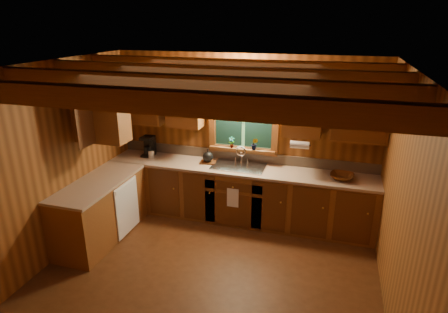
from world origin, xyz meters
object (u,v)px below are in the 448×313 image
wicker_basket (342,177)px  cutting_board (208,162)px  coffee_maker (149,146)px  sink (239,169)px

wicker_basket → cutting_board: bearing=177.9°
coffee_maker → cutting_board: size_ratio=1.36×
cutting_board → wicker_basket: (2.06, -0.07, 0.03)m
sink → wicker_basket: (1.55, -0.05, 0.09)m
coffee_maker → wicker_basket: 3.14m
coffee_maker → cutting_board: coffee_maker is taller
sink → wicker_basket: sink is taller
coffee_maker → cutting_board: (1.08, -0.07, -0.15)m
coffee_maker → wicker_basket: bearing=-4.3°
coffee_maker → sink: bearing=-5.0°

